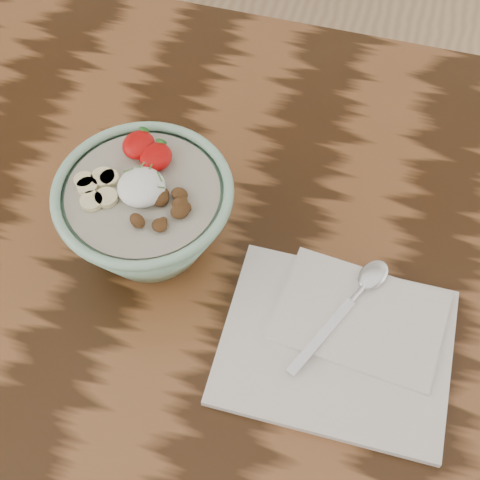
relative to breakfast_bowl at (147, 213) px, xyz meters
The scene contains 4 objects.
table 22.69cm from the breakfast_bowl, ahead, with size 160.00×90.00×75.00cm.
breakfast_bowl is the anchor object (origin of this frame).
napkin 27.81cm from the breakfast_bowl, 15.29° to the right, with size 26.87×22.57×1.64cm.
spoon 27.60cm from the breakfast_bowl, ahead, with size 9.99×18.21×1.00cm.
Camera 1 is at (7.81, -43.91, 148.59)cm, focal length 50.00 mm.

